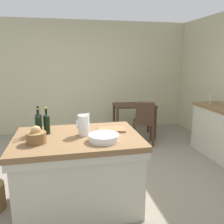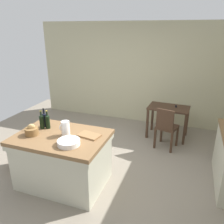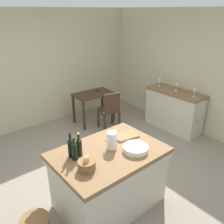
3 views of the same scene
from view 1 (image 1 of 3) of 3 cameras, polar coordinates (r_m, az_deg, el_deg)
The scene contains 14 objects.
ground_plane at distance 3.53m, azimuth -2.74°, elevation -16.37°, with size 6.76×6.76×0.00m, color gray.
wall_back at distance 5.68m, azimuth -7.18°, elevation 8.51°, with size 5.32×0.12×2.60m, color #B7B28E.
island_table at distance 2.83m, azimuth -8.21°, elevation -13.52°, with size 1.42×1.00×0.87m.
side_cabinet at distance 4.55m, azimuth 25.83°, elevation -4.68°, with size 0.52×1.32×0.90m.
writing_desk at distance 5.19m, azimuth 5.45°, elevation 0.57°, with size 0.93×0.61×0.79m.
wooden_chair at distance 4.70m, azimuth 7.86°, elevation -2.32°, with size 0.48×0.48×0.91m.
pitcher at distance 2.67m, azimuth -7.01°, elevation -3.13°, with size 0.17×0.13×0.28m.
wash_bowl at distance 2.49m, azimuth -2.01°, elevation -6.29°, with size 0.33×0.33×0.07m, color white.
bread_basket at distance 2.55m, azimuth -18.14°, elevation -5.80°, with size 0.21×0.21×0.18m.
cutting_board at distance 2.85m, azimuth -0.12°, elevation -4.30°, with size 0.33×0.21×0.02m, color olive.
wine_bottle_dark at distance 2.80m, azimuth -15.75°, elevation -2.67°, with size 0.07×0.07×0.31m.
wine_bottle_amber at distance 2.85m, azimuth -17.56°, elevation -2.45°, with size 0.07×0.07×0.32m.
wine_bottle_green at distance 2.77m, azimuth -17.62°, elevation -2.93°, with size 0.07×0.07×0.32m.
wine_glass_middle at distance 4.79m, azimuth 23.07°, elevation 3.38°, with size 0.07×0.07×0.17m.
Camera 1 is at (-0.48, -3.04, 1.72)m, focal length 37.18 mm.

